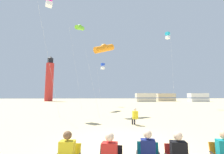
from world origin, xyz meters
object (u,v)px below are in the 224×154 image
at_px(kite_box_cyan, 168,36).
at_px(kite_box_magenta, 49,1).
at_px(kite_box_blue, 103,66).
at_px(kite_flyer_standing, 135,116).
at_px(rv_van_white, 198,97).
at_px(kite_tube_lime, 80,28).
at_px(rv_van_tan, 166,97).
at_px(lighthouse_distant, 49,80).
at_px(kite_tube_orange, 104,48).
at_px(rv_van_cream, 145,98).

height_order(kite_box_cyan, kite_box_magenta, kite_box_cyan).
bearing_deg(kite_box_blue, kite_flyer_standing, -83.53).
relative_size(kite_flyer_standing, rv_van_white, 0.18).
distance_m(kite_flyer_standing, rv_van_white, 48.69).
bearing_deg(rv_van_white, kite_tube_lime, -148.16).
bearing_deg(kite_box_magenta, kite_box_blue, 67.04).
xyz_separation_m(kite_box_cyan, rv_van_tan, (11.90, 29.18, -10.94)).
distance_m(lighthouse_distant, rv_van_white, 52.54).
bearing_deg(kite_tube_lime, lighthouse_distant, 115.31).
distance_m(kite_tube_orange, kite_box_cyan, 14.89).
height_order(kite_box_magenta, rv_van_tan, kite_box_magenta).
relative_size(rv_van_cream, rv_van_white, 1.00).
distance_m(kite_box_blue, rv_van_tan, 34.37).
relative_size(kite_box_cyan, kite_tube_lime, 0.94).
bearing_deg(rv_van_cream, kite_box_blue, -127.24).
bearing_deg(rv_van_tan, rv_van_cream, -153.06).
height_order(kite_box_blue, rv_van_cream, kite_box_blue).
bearing_deg(kite_box_magenta, kite_flyer_standing, -31.66).
bearing_deg(rv_van_tan, kite_tube_orange, -119.46).
relative_size(kite_box_blue, kite_tube_lime, 0.60).
bearing_deg(kite_box_blue, kite_box_magenta, -112.96).
relative_size(kite_flyer_standing, kite_tube_orange, 0.15).
xyz_separation_m(kite_tube_orange, rv_van_cream, (14.23, 33.50, -5.73)).
distance_m(kite_box_cyan, kite_box_blue, 12.93).
bearing_deg(rv_van_tan, kite_box_magenta, -124.94).
relative_size(kite_flyer_standing, lighthouse_distant, 0.07).
distance_m(kite_flyer_standing, kite_box_magenta, 14.58).
xyz_separation_m(kite_tube_orange, kite_box_magenta, (-5.84, -0.74, 4.75)).
bearing_deg(kite_tube_lime, rv_van_cream, 54.95).
relative_size(kite_tube_orange, kite_box_magenta, 0.63).
bearing_deg(kite_box_cyan, kite_box_magenta, -151.67).
height_order(kite_flyer_standing, rv_van_tan, rv_van_tan).
xyz_separation_m(kite_tube_orange, kite_box_cyan, (11.13, 8.41, 5.21)).
bearing_deg(kite_box_cyan, kite_box_blue, 158.06).
bearing_deg(kite_box_cyan, lighthouse_distant, 133.43).
bearing_deg(rv_van_tan, rv_van_white, -26.15).
xyz_separation_m(kite_flyer_standing, rv_van_tan, (20.98, 43.19, 0.78)).
bearing_deg(kite_tube_orange, kite_box_magenta, -172.74).
height_order(kite_tube_lime, rv_van_tan, kite_tube_lime).
bearing_deg(kite_flyer_standing, rv_van_cream, -116.36).
bearing_deg(kite_box_blue, lighthouse_distant, 124.94).
relative_size(rv_van_cream, rv_van_tan, 1.00).
xyz_separation_m(kite_flyer_standing, kite_tube_orange, (-2.05, 5.60, 6.51)).
xyz_separation_m(kite_flyer_standing, rv_van_cream, (12.18, 39.11, 0.78)).
xyz_separation_m(kite_tube_lime, rv_van_tan, (26.91, 29.89, -11.60)).
bearing_deg(rv_van_tan, kite_box_cyan, -110.14).
bearing_deg(kite_flyer_standing, kite_tube_orange, -78.99).
bearing_deg(kite_flyer_standing, kite_tube_lime, -75.05).
bearing_deg(rv_van_tan, lighthouse_distant, 177.71).
height_order(kite_flyer_standing, kite_box_cyan, kite_box_cyan).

